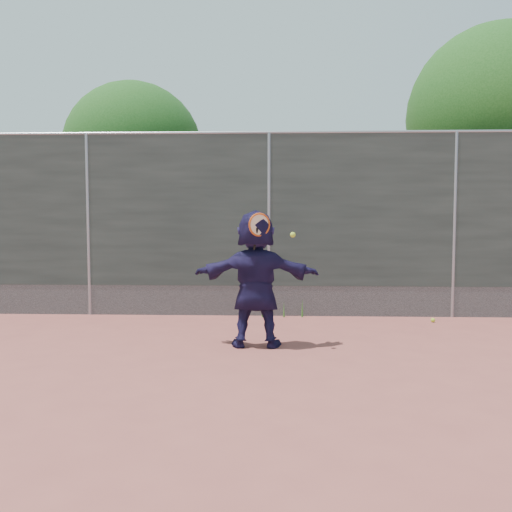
{
  "coord_description": "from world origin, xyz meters",
  "views": [
    {
      "loc": [
        0.17,
        -5.85,
        1.68
      ],
      "look_at": [
        -0.12,
        1.31,
        1.15
      ],
      "focal_mm": 40.0,
      "sensor_mm": 36.0,
      "label": 1
    }
  ],
  "objects": [
    {
      "name": "ground",
      "position": [
        0.0,
        0.0,
        0.0
      ],
      "size": [
        80.0,
        80.0,
        0.0
      ],
      "primitive_type": "plane",
      "color": "#9E4C42",
      "rests_on": "ground"
    },
    {
      "name": "player",
      "position": [
        -0.12,
        1.31,
        0.87
      ],
      "size": [
        1.61,
        0.52,
        1.73
      ],
      "primitive_type": "imported",
      "rotation": [
        0.0,
        0.0,
        3.13
      ],
      "color": "#1A153C",
      "rests_on": "ground"
    },
    {
      "name": "ball_ground",
      "position": [
        2.57,
        3.03,
        0.03
      ],
      "size": [
        0.07,
        0.07,
        0.07
      ],
      "primitive_type": "sphere",
      "color": "#AECF2E",
      "rests_on": "ground"
    },
    {
      "name": "fence",
      "position": [
        -0.0,
        3.5,
        1.58
      ],
      "size": [
        20.0,
        0.06,
        3.03
      ],
      "color": "#38423D",
      "rests_on": "ground"
    },
    {
      "name": "swing_action",
      "position": [
        -0.03,
        1.12,
        1.52
      ],
      "size": [
        0.58,
        0.17,
        0.51
      ],
      "color": "#C14912",
      "rests_on": "ground"
    },
    {
      "name": "tree_right",
      "position": [
        4.68,
        5.75,
        3.49
      ],
      "size": [
        3.78,
        3.6,
        5.39
      ],
      "color": "#382314",
      "rests_on": "ground"
    },
    {
      "name": "tree_left",
      "position": [
        -2.85,
        6.55,
        2.94
      ],
      "size": [
        3.15,
        3.0,
        4.53
      ],
      "color": "#382314",
      "rests_on": "ground"
    },
    {
      "name": "weed_clump",
      "position": [
        0.29,
        3.38,
        0.13
      ],
      "size": [
        0.68,
        0.07,
        0.3
      ],
      "color": "#387226",
      "rests_on": "ground"
    }
  ]
}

